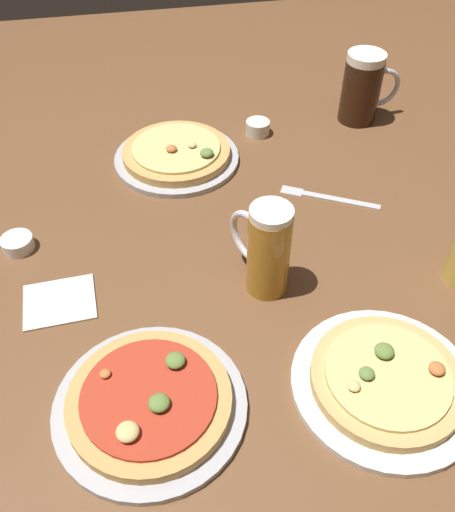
# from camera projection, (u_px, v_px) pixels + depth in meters

# --- Properties ---
(ground_plane) EXTENTS (2.40, 2.40, 0.03)m
(ground_plane) POSITION_uv_depth(u_px,v_px,m) (228.00, 270.00, 1.01)
(ground_plane) COLOR brown
(pizza_plate_near) EXTENTS (0.27, 0.27, 0.05)m
(pizza_plate_near) POSITION_uv_depth(u_px,v_px,m) (150.00, 402.00, 0.78)
(pizza_plate_near) COLOR #B2B2B7
(pizza_plate_near) RESTS_ON ground_plane
(pizza_plate_far) EXTENTS (0.27, 0.27, 0.05)m
(pizza_plate_far) POSITION_uv_depth(u_px,v_px,m) (177.00, 154.00, 1.21)
(pizza_plate_far) COLOR #B2B2B7
(pizza_plate_far) RESTS_ON ground_plane
(pizza_plate_side) EXTENTS (0.27, 0.27, 0.05)m
(pizza_plate_side) POSITION_uv_depth(u_px,v_px,m) (386.00, 381.00, 0.81)
(pizza_plate_side) COLOR silver
(pizza_plate_side) RESTS_ON ground_plane
(beer_mug_dark) EXTENTS (0.08, 0.12, 0.17)m
(beer_mug_dark) POSITION_uv_depth(u_px,v_px,m) (266.00, 249.00, 0.90)
(beer_mug_dark) COLOR #B27A23
(beer_mug_dark) RESTS_ON ground_plane
(beer_mug_pale) EXTENTS (0.15, 0.09, 0.16)m
(beer_mug_pale) POSITION_uv_depth(u_px,v_px,m) (363.00, 88.00, 1.29)
(beer_mug_pale) COLOR black
(beer_mug_pale) RESTS_ON ground_plane
(ramekin_sauce) EXTENTS (0.06, 0.06, 0.03)m
(ramekin_sauce) POSITION_uv_depth(u_px,v_px,m) (18.00, 243.00, 1.02)
(ramekin_sauce) COLOR white
(ramekin_sauce) RESTS_ON ground_plane
(ramekin_butter) EXTENTS (0.06, 0.06, 0.03)m
(ramekin_butter) POSITION_uv_depth(u_px,v_px,m) (258.00, 128.00, 1.29)
(ramekin_butter) COLOR silver
(ramekin_butter) RESTS_ON ground_plane
(napkin_folded) EXTENTS (0.12, 0.11, 0.01)m
(napkin_folded) POSITION_uv_depth(u_px,v_px,m) (59.00, 301.00, 0.93)
(napkin_folded) COLOR silver
(napkin_folded) RESTS_ON ground_plane
(fork_left) EXTENTS (0.19, 0.11, 0.01)m
(fork_left) POSITION_uv_depth(u_px,v_px,m) (327.00, 197.00, 1.13)
(fork_left) COLOR silver
(fork_left) RESTS_ON ground_plane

